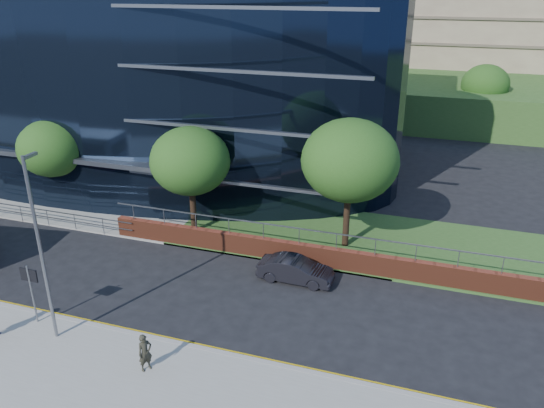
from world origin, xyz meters
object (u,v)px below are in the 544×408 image
(tree_far_c, at_px, (190,161))
(streetlight_east, at_px, (40,246))
(pedestrian_b, at_px, (145,353))
(tree_dist_e, at_px, (485,85))
(parked_car, at_px, (295,270))
(tree_far_b, at_px, (52,148))
(street_sign, at_px, (30,282))
(tree_far_d, at_px, (350,160))

(tree_far_c, relative_size, streetlight_east, 0.81)
(streetlight_east, xyz_separation_m, pedestrian_b, (4.72, -0.66, -3.51))
(tree_dist_e, bearing_deg, parked_car, -105.67)
(tree_far_b, xyz_separation_m, streetlight_east, (9.00, -11.67, 0.23))
(street_sign, xyz_separation_m, tree_far_c, (2.50, 10.59, 2.39))
(tree_far_d, bearing_deg, tree_far_b, -178.49)
(tree_far_c, distance_m, tree_far_d, 9.08)
(tree_far_c, relative_size, pedestrian_b, 4.15)
(pedestrian_b, bearing_deg, tree_far_b, 79.41)
(tree_far_c, height_order, parked_car, tree_far_c)
(parked_car, bearing_deg, streetlight_east, 133.49)
(street_sign, height_order, parked_car, street_sign)
(tree_far_d, distance_m, pedestrian_b, 14.52)
(tree_far_d, xyz_separation_m, tree_dist_e, (8.00, 30.00, -0.65))
(street_sign, distance_m, tree_far_d, 16.61)
(tree_far_b, xyz_separation_m, parked_car, (17.33, -3.99, -3.58))
(tree_far_d, distance_m, streetlight_east, 15.77)
(street_sign, xyz_separation_m, pedestrian_b, (6.22, -1.25, -1.22))
(tree_far_b, distance_m, parked_car, 18.14)
(streetlight_east, bearing_deg, tree_far_d, 50.60)
(streetlight_east, relative_size, pedestrian_b, 5.10)
(tree_far_b, bearing_deg, tree_far_d, 1.51)
(street_sign, distance_m, parked_car, 12.22)
(streetlight_east, relative_size, parked_car, 2.09)
(tree_far_c, bearing_deg, tree_dist_e, 61.26)
(tree_far_b, bearing_deg, tree_dist_e, 48.48)
(tree_far_c, bearing_deg, parked_car, -25.43)
(parked_car, bearing_deg, tree_far_d, -19.66)
(tree_far_c, distance_m, streetlight_east, 11.22)
(tree_dist_e, distance_m, parked_car, 36.03)
(tree_far_d, relative_size, parked_car, 1.95)
(tree_far_c, height_order, streetlight_east, streetlight_east)
(tree_far_d, height_order, streetlight_east, streetlight_east)
(tree_far_d, bearing_deg, streetlight_east, -129.40)
(tree_dist_e, height_order, parked_car, tree_dist_e)
(street_sign, height_order, pedestrian_b, street_sign)
(street_sign, bearing_deg, streetlight_east, -21.36)
(street_sign, relative_size, tree_far_b, 0.46)
(street_sign, bearing_deg, tree_dist_e, 64.88)
(tree_far_d, bearing_deg, tree_far_c, -173.66)
(street_sign, relative_size, tree_dist_e, 0.43)
(tree_far_c, relative_size, parked_car, 1.70)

